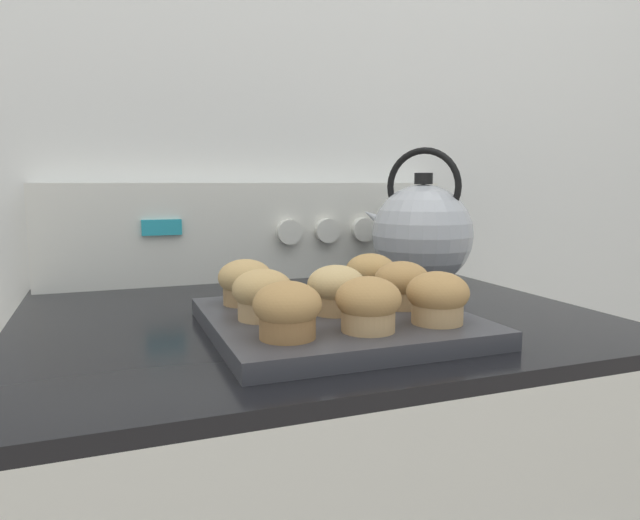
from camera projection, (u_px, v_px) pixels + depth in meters
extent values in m
cube|color=silver|center=(246.00, 141.00, 1.12)|extent=(8.00, 0.05, 2.40)
cube|color=black|center=(306.00, 317.00, 0.83)|extent=(0.79, 0.66, 0.02)
cube|color=silver|center=(254.00, 231.00, 1.10)|extent=(0.78, 0.05, 0.18)
cube|color=teal|center=(162.00, 227.00, 1.00)|extent=(0.07, 0.01, 0.03)
cylinder|color=silver|center=(289.00, 232.00, 1.08)|extent=(0.05, 0.02, 0.05)
cylinder|color=silver|center=(327.00, 231.00, 1.11)|extent=(0.05, 0.02, 0.05)
cylinder|color=silver|center=(363.00, 230.00, 1.14)|extent=(0.05, 0.02, 0.05)
cylinder|color=silver|center=(398.00, 228.00, 1.17)|extent=(0.05, 0.02, 0.05)
cube|color=#38383D|center=(336.00, 322.00, 0.72)|extent=(0.32, 0.32, 0.02)
cylinder|color=olive|center=(287.00, 325.00, 0.60)|extent=(0.06, 0.06, 0.03)
ellipsoid|color=#B2844C|center=(287.00, 304.00, 0.60)|extent=(0.07, 0.07, 0.05)
cylinder|color=tan|center=(367.00, 319.00, 0.63)|extent=(0.06, 0.06, 0.03)
ellipsoid|color=#B2844C|center=(367.00, 299.00, 0.63)|extent=(0.07, 0.07, 0.05)
cylinder|color=tan|center=(437.00, 311.00, 0.67)|extent=(0.06, 0.06, 0.03)
ellipsoid|color=#B2844C|center=(438.00, 292.00, 0.66)|extent=(0.07, 0.07, 0.05)
cylinder|color=tan|center=(263.00, 308.00, 0.69)|extent=(0.06, 0.06, 0.03)
ellipsoid|color=tan|center=(263.00, 289.00, 0.68)|extent=(0.07, 0.07, 0.05)
cylinder|color=tan|center=(336.00, 302.00, 0.72)|extent=(0.06, 0.06, 0.03)
ellipsoid|color=tan|center=(336.00, 284.00, 0.72)|extent=(0.07, 0.07, 0.05)
cylinder|color=tan|center=(402.00, 297.00, 0.75)|extent=(0.06, 0.06, 0.03)
ellipsoid|color=#B2844C|center=(402.00, 280.00, 0.75)|extent=(0.07, 0.07, 0.05)
cylinder|color=#A37A4C|center=(246.00, 294.00, 0.77)|extent=(0.06, 0.06, 0.03)
ellipsoid|color=tan|center=(245.00, 277.00, 0.77)|extent=(0.07, 0.07, 0.05)
cylinder|color=tan|center=(370.00, 285.00, 0.83)|extent=(0.06, 0.06, 0.03)
ellipsoid|color=tan|center=(371.00, 270.00, 0.83)|extent=(0.07, 0.07, 0.05)
sphere|color=#ADAFB5|center=(422.00, 235.00, 1.03)|extent=(0.18, 0.18, 0.18)
cylinder|color=black|center=(424.00, 179.00, 1.02)|extent=(0.03, 0.03, 0.02)
cone|color=#ADAFB5|center=(380.00, 221.00, 1.07)|extent=(0.08, 0.09, 0.07)
torus|color=black|center=(423.00, 187.00, 1.02)|extent=(0.10, 0.12, 0.14)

